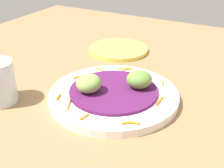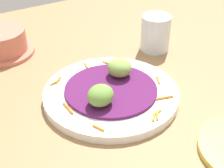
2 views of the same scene
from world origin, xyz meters
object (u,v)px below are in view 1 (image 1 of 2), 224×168
Objects in this scene: main_plate at (114,95)px; side_plate_small at (119,49)px; guac_scoop_left at (139,80)px; guac_scoop_center at (88,83)px.

main_plate is 1.61× the size of side_plate_small.
guac_scoop_center is (-5.79, 7.90, 0.01)cm from guac_scoop_left.
guac_scoop_left is 9.79cm from guac_scoop_center.
side_plate_small is (25.84, 6.71, -3.38)cm from guac_scoop_center.
main_plate reaches higher than side_plate_small.
guac_scoop_left is 0.32× the size of side_plate_small.
main_plate is at bearing 126.25° from guac_scoop_left.
main_plate is 5.80cm from guac_scoop_left.
guac_scoop_left reaches higher than main_plate.
side_plate_small is (22.95, 10.66, -0.27)cm from main_plate.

